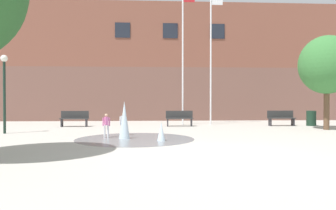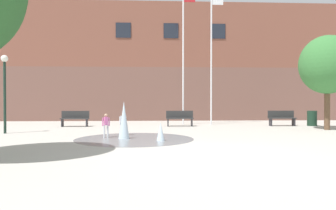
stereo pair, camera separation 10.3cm
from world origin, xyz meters
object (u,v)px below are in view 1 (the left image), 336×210
object	(u,v)px
child_with_pink_shirt	(123,122)
street_tree_near_building	(327,65)
park_bench_left_of_flagpoles	(74,118)
child_running	(106,124)
trash_can	(311,118)
park_bench_under_left_flagpole	(179,118)
flagpole_left	(183,53)
lamp_post_left_lane	(4,82)
park_bench_under_right_flagpole	(281,118)
flagpole_right	(211,54)

from	to	relation	value
child_with_pink_shirt	street_tree_near_building	world-z (taller)	street_tree_near_building
park_bench_left_of_flagpoles	child_running	world-z (taller)	child_running
trash_can	street_tree_near_building	xyz separation A→B (m)	(-0.51, -2.59, 2.91)
park_bench_under_left_flagpole	flagpole_left	size ratio (longest dim) A/B	0.19
flagpole_left	lamp_post_left_lane	bearing A→B (deg)	-150.45
child_running	lamp_post_left_lane	distance (m)	5.57
flagpole_left	street_tree_near_building	size ratio (longest dim) A/B	1.75
child_running	lamp_post_left_lane	size ratio (longest dim) A/B	0.27
flagpole_left	street_tree_near_building	bearing A→B (deg)	-29.60
child_with_pink_shirt	trash_can	xyz separation A→B (m)	(10.85, 4.63, -0.13)
park_bench_under_left_flagpole	child_running	size ratio (longest dim) A/B	1.62
park_bench_left_of_flagpoles	trash_can	bearing A→B (deg)	-0.77
trash_can	child_running	bearing A→B (deg)	-154.32
park_bench_under_right_flagpole	flagpole_left	size ratio (longest dim) A/B	0.19
flagpole_left	street_tree_near_building	world-z (taller)	flagpole_left
park_bench_left_of_flagpoles	child_running	size ratio (longest dim) A/B	1.62
child_with_pink_shirt	child_running	world-z (taller)	same
child_with_pink_shirt	lamp_post_left_lane	xyz separation A→B (m)	(-5.52, 1.06, 1.81)
flagpole_left	trash_can	xyz separation A→B (m)	(7.57, -1.42, -4.06)
park_bench_left_of_flagpoles	street_tree_near_building	world-z (taller)	street_tree_near_building
child_running	lamp_post_left_lane	world-z (taller)	lamp_post_left_lane
park_bench_under_left_flagpole	park_bench_under_right_flagpole	world-z (taller)	same
flagpole_left	flagpole_right	bearing A→B (deg)	-0.00
flagpole_right	street_tree_near_building	world-z (taller)	flagpole_right
child_running	flagpole_left	distance (m)	8.87
trash_can	flagpole_right	bearing A→B (deg)	166.23
park_bench_under_left_flagpole	street_tree_near_building	distance (m)	8.40
park_bench_left_of_flagpoles	park_bench_under_left_flagpole	bearing A→B (deg)	-0.64
park_bench_under_right_flagpole	street_tree_near_building	distance (m)	4.14
park_bench_left_of_flagpoles	child_with_pink_shirt	distance (m)	5.77
park_bench_under_left_flagpole	park_bench_under_right_flagpole	bearing A→B (deg)	-0.43
child_with_pink_shirt	park_bench_under_left_flagpole	bearing A→B (deg)	-126.25
child_with_pink_shirt	flagpole_right	size ratio (longest dim) A/B	0.12
child_with_pink_shirt	flagpole_right	distance (m)	8.78
child_with_pink_shirt	lamp_post_left_lane	bearing A→B (deg)	-15.42
park_bench_under_left_flagpole	street_tree_near_building	bearing A→B (deg)	-20.10
park_bench_left_of_flagpoles	park_bench_under_right_flagpole	distance (m)	12.21
street_tree_near_building	child_running	bearing A→B (deg)	-165.08
flagpole_right	trash_can	distance (m)	7.17
park_bench_under_left_flagpole	child_with_pink_shirt	bearing A→B (deg)	-121.66
trash_can	street_tree_near_building	bearing A→B (deg)	-101.08
park_bench_under_right_flagpole	street_tree_near_building	size ratio (longest dim) A/B	0.33
flagpole_left	park_bench_under_right_flagpole	bearing A→B (deg)	-13.15
park_bench_left_of_flagpoles	park_bench_under_right_flagpole	world-z (taller)	same
child_with_pink_shirt	street_tree_near_building	bearing A→B (deg)	-173.47
park_bench_under_left_flagpole	flagpole_right	bearing A→B (deg)	31.34
flagpole_left	trash_can	world-z (taller)	flagpole_left
trash_can	street_tree_near_building	distance (m)	3.93
child_with_pink_shirt	flagpole_left	xyz separation A→B (m)	(3.28, 6.04, 3.93)
child_with_pink_shirt	child_running	distance (m)	1.08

